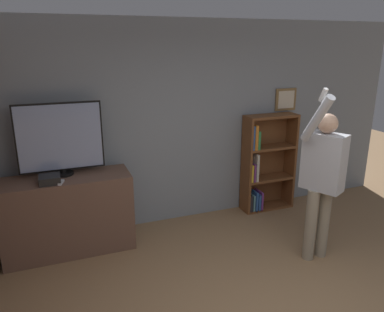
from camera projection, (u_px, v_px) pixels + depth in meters
name	position (u px, v px, depth m)	size (l,w,h in m)	color
wall_back	(182.00, 124.00, 5.02)	(6.70, 0.09, 2.70)	gray
tv_ledge	(68.00, 214.00, 4.39)	(1.46, 0.54, 0.92)	brown
television	(60.00, 139.00, 4.22)	(0.94, 0.22, 0.84)	black
game_console	(50.00, 179.00, 4.08)	(0.22, 0.23, 0.08)	black
remote_loose	(61.00, 182.00, 4.08)	(0.08, 0.14, 0.02)	white
bookshelf	(264.00, 165.00, 5.47)	(0.78, 0.28, 1.42)	brown
person	(323.00, 174.00, 4.07)	(0.58, 0.56, 1.99)	gray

